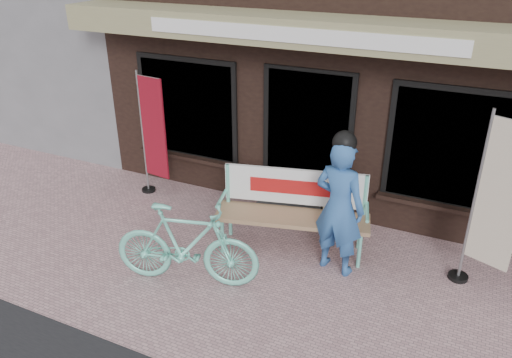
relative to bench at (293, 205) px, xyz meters
The scene contains 7 objects.
ground 1.19m from the bench, 101.19° to the right, with size 70.00×70.00×0.00m, color #B68B8F.
bench is the anchor object (origin of this frame).
person 0.77m from the bench, 20.45° to the right, with size 0.70×0.53×1.85m.
bicycle 1.53m from the bench, 124.14° to the right, with size 0.49×1.75×1.05m, color #71DDC4.
nobori_red 2.63m from the bench, 169.01° to the left, with size 0.60×0.25×2.02m.
nobori_cream 2.38m from the bench, ahead, with size 0.64×0.36×2.18m.
menu_stand 0.82m from the bench, 61.69° to the left, with size 0.41×0.20×0.81m.
Camera 1 is at (2.17, -4.42, 3.79)m, focal length 35.00 mm.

